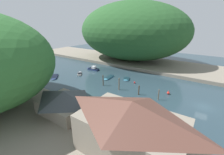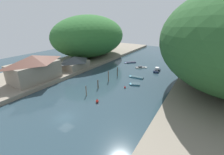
{
  "view_description": "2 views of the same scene",
  "coord_description": "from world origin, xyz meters",
  "px_view_note": "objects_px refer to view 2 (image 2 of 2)",
  "views": [
    {
      "loc": [
        -36.03,
        0.5,
        17.95
      ],
      "look_at": [
        -1.73,
        23.81,
        2.64
      ],
      "focal_mm": 24.0,
      "sensor_mm": 36.0,
      "label": 1
    },
    {
      "loc": [
        21.78,
        -16.35,
        18.8
      ],
      "look_at": [
        -0.67,
        19.0,
        2.4
      ],
      "focal_mm": 24.0,
      "sensor_mm": 36.0,
      "label": 2
    }
  ],
  "objects_px": {
    "boathouse_shed": "(75,62)",
    "boat_mid_channel": "(129,62)",
    "person_on_quay": "(74,68)",
    "boat_open_rowboat": "(141,67)",
    "person_by_boathouse": "(54,76)",
    "waterfront_building": "(34,67)",
    "boat_near_quay": "(135,77)",
    "boat_far_right_bank": "(157,70)",
    "channel_buoy_far": "(97,101)",
    "boat_far_upstream": "(134,84)",
    "channel_buoy_near": "(125,87)"
  },
  "relations": [
    {
      "from": "boathouse_shed",
      "to": "channel_buoy_near",
      "type": "xyz_separation_m",
      "value": [
        23.68,
        -3.65,
        -3.2
      ]
    },
    {
      "from": "boat_open_rowboat",
      "to": "channel_buoy_far",
      "type": "bearing_deg",
      "value": -39.74
    },
    {
      "from": "boat_mid_channel",
      "to": "channel_buoy_far",
      "type": "relative_size",
      "value": 4.74
    },
    {
      "from": "boat_far_right_bank",
      "to": "channel_buoy_far",
      "type": "bearing_deg",
      "value": -103.97
    },
    {
      "from": "waterfront_building",
      "to": "channel_buoy_far",
      "type": "height_order",
      "value": "waterfront_building"
    },
    {
      "from": "boat_far_upstream",
      "to": "channel_buoy_near",
      "type": "height_order",
      "value": "channel_buoy_near"
    },
    {
      "from": "boat_near_quay",
      "to": "boat_far_right_bank",
      "type": "distance_m",
      "value": 11.62
    },
    {
      "from": "boat_near_quay",
      "to": "boat_mid_channel",
      "type": "xyz_separation_m",
      "value": [
        -10.01,
        15.69,
        -0.02
      ]
    },
    {
      "from": "boat_near_quay",
      "to": "person_by_boathouse",
      "type": "distance_m",
      "value": 26.82
    },
    {
      "from": "boat_near_quay",
      "to": "boat_open_rowboat",
      "type": "distance_m",
      "value": 11.61
    },
    {
      "from": "boat_open_rowboat",
      "to": "person_by_boathouse",
      "type": "height_order",
      "value": "person_by_boathouse"
    },
    {
      "from": "boat_open_rowboat",
      "to": "person_by_boathouse",
      "type": "bearing_deg",
      "value": -74.38
    },
    {
      "from": "waterfront_building",
      "to": "boat_mid_channel",
      "type": "relative_size",
      "value": 2.8
    },
    {
      "from": "boat_far_upstream",
      "to": "boat_near_quay",
      "type": "bearing_deg",
      "value": -3.26
    },
    {
      "from": "channel_buoy_far",
      "to": "channel_buoy_near",
      "type": "bearing_deg",
      "value": 80.2
    },
    {
      "from": "boat_mid_channel",
      "to": "person_on_quay",
      "type": "xyz_separation_m",
      "value": [
        -10.59,
        -24.02,
        1.95
      ]
    },
    {
      "from": "boat_open_rowboat",
      "to": "boat_far_right_bank",
      "type": "relative_size",
      "value": 0.81
    },
    {
      "from": "boat_open_rowboat",
      "to": "person_by_boathouse",
      "type": "relative_size",
      "value": 2.67
    },
    {
      "from": "boat_near_quay",
      "to": "boat_far_right_bank",
      "type": "bearing_deg",
      "value": -27.26
    },
    {
      "from": "boat_open_rowboat",
      "to": "person_on_quay",
      "type": "bearing_deg",
      "value": -85.1
    },
    {
      "from": "waterfront_building",
      "to": "boat_near_quay",
      "type": "xyz_separation_m",
      "value": [
        24.18,
        20.95,
        -4.94
      ]
    },
    {
      "from": "waterfront_building",
      "to": "boat_far_upstream",
      "type": "distance_m",
      "value": 30.79
    },
    {
      "from": "boat_open_rowboat",
      "to": "channel_buoy_far",
      "type": "height_order",
      "value": "channel_buoy_far"
    },
    {
      "from": "channel_buoy_near",
      "to": "waterfront_building",
      "type": "bearing_deg",
      "value": -155.37
    },
    {
      "from": "waterfront_building",
      "to": "boat_mid_channel",
      "type": "xyz_separation_m",
      "value": [
        14.17,
        36.65,
        -4.96
      ]
    },
    {
      "from": "boat_mid_channel",
      "to": "boat_far_upstream",
      "type": "distance_m",
      "value": 24.68
    },
    {
      "from": "boat_open_rowboat",
      "to": "boat_far_upstream",
      "type": "bearing_deg",
      "value": -27.39
    },
    {
      "from": "boat_open_rowboat",
      "to": "boat_mid_channel",
      "type": "bearing_deg",
      "value": -162.22
    },
    {
      "from": "boat_near_quay",
      "to": "person_on_quay",
      "type": "bearing_deg",
      "value": 106.11
    },
    {
      "from": "boat_open_rowboat",
      "to": "channel_buoy_near",
      "type": "bearing_deg",
      "value": -33.34
    },
    {
      "from": "boat_far_right_bank",
      "to": "channel_buoy_far",
      "type": "distance_m",
      "value": 31.46
    },
    {
      "from": "waterfront_building",
      "to": "person_on_quay",
      "type": "distance_m",
      "value": 13.47
    },
    {
      "from": "person_by_boathouse",
      "to": "boat_far_right_bank",
      "type": "bearing_deg",
      "value": -22.37
    },
    {
      "from": "channel_buoy_far",
      "to": "boat_mid_channel",
      "type": "bearing_deg",
      "value": 104.12
    },
    {
      "from": "boat_open_rowboat",
      "to": "channel_buoy_near",
      "type": "distance_m",
      "value": 21.08
    },
    {
      "from": "boathouse_shed",
      "to": "person_on_quay",
      "type": "relative_size",
      "value": 6.12
    },
    {
      "from": "waterfront_building",
      "to": "person_by_boathouse",
      "type": "xyz_separation_m",
      "value": [
        3.82,
        3.6,
        -3.01
      ]
    },
    {
      "from": "person_on_quay",
      "to": "person_by_boathouse",
      "type": "xyz_separation_m",
      "value": [
        0.23,
        -9.03,
        0.0
      ]
    },
    {
      "from": "boathouse_shed",
      "to": "boat_mid_channel",
      "type": "xyz_separation_m",
      "value": [
        12.79,
        21.51,
        -3.3
      ]
    },
    {
      "from": "boat_near_quay",
      "to": "boat_far_upstream",
      "type": "relative_size",
      "value": 1.45
    },
    {
      "from": "boat_far_right_bank",
      "to": "boat_far_upstream",
      "type": "relative_size",
      "value": 1.53
    },
    {
      "from": "boat_far_upstream",
      "to": "person_by_boathouse",
      "type": "relative_size",
      "value": 2.14
    },
    {
      "from": "boat_near_quay",
      "to": "channel_buoy_far",
      "type": "xyz_separation_m",
      "value": [
        -0.97,
        -20.21,
        0.21
      ]
    },
    {
      "from": "boathouse_shed",
      "to": "person_on_quay",
      "type": "xyz_separation_m",
      "value": [
        2.2,
        -2.51,
        -1.35
      ]
    },
    {
      "from": "boat_near_quay",
      "to": "person_by_boathouse",
      "type": "relative_size",
      "value": 3.11
    },
    {
      "from": "person_on_quay",
      "to": "boathouse_shed",
      "type": "bearing_deg",
      "value": 35.35
    },
    {
      "from": "boat_far_right_bank",
      "to": "channel_buoy_far",
      "type": "relative_size",
      "value": 5.04
    },
    {
      "from": "person_on_quay",
      "to": "boat_open_rowboat",
      "type": "bearing_deg",
      "value": -48.59
    },
    {
      "from": "boathouse_shed",
      "to": "boat_far_right_bank",
      "type": "xyz_separation_m",
      "value": [
        27.03,
        16.64,
        -2.99
      ]
    },
    {
      "from": "boathouse_shed",
      "to": "channel_buoy_near",
      "type": "relative_size",
      "value": 13.22
    }
  ]
}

